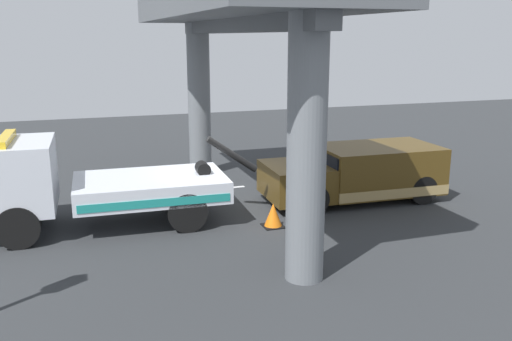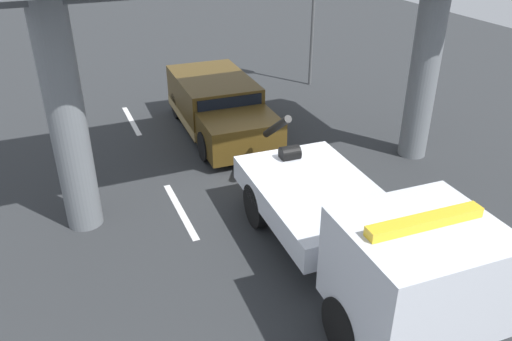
# 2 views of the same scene
# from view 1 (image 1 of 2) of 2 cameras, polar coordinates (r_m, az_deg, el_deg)

# --- Properties ---
(ground_plane) EXTENTS (60.00, 40.00, 0.10)m
(ground_plane) POSITION_cam_1_polar(r_m,az_deg,el_deg) (15.19, -3.15, -4.58)
(ground_plane) COLOR #2D3033
(lane_stripe_west) EXTENTS (2.60, 0.16, 0.01)m
(lane_stripe_west) POSITION_cam_1_polar(r_m,az_deg,el_deg) (19.64, 11.96, -0.44)
(lane_stripe_west) COLOR silver
(lane_stripe_west) RESTS_ON ground
(lane_stripe_mid) EXTENTS (2.60, 0.16, 0.01)m
(lane_stripe_mid) POSITION_cam_1_polar(r_m,az_deg,el_deg) (17.42, -5.31, -2.01)
(lane_stripe_mid) COLOR silver
(lane_stripe_mid) RESTS_ON ground
(tow_truck_white) EXTENTS (7.29, 2.61, 2.46)m
(tow_truck_white) POSITION_cam_1_polar(r_m,az_deg,el_deg) (14.36, -18.64, -1.18)
(tow_truck_white) COLOR silver
(tow_truck_white) RESTS_ON ground
(towed_van_green) EXTENTS (5.27, 2.38, 1.58)m
(towed_van_green) POSITION_cam_1_polar(r_m,az_deg,el_deg) (16.49, 10.76, -0.32)
(towed_van_green) COLOR #4C3814
(towed_van_green) RESTS_ON ground
(overpass_structure) EXTENTS (3.60, 11.08, 5.95)m
(overpass_structure) POSITION_cam_1_polar(r_m,az_deg,el_deg) (14.52, -2.02, 15.14)
(overpass_structure) COLOR slate
(overpass_structure) RESTS_ON ground
(traffic_cone_orange) EXTENTS (0.52, 0.52, 0.62)m
(traffic_cone_orange) POSITION_cam_1_polar(r_m,az_deg,el_deg) (13.98, 1.80, -4.72)
(traffic_cone_orange) COLOR orange
(traffic_cone_orange) RESTS_ON ground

